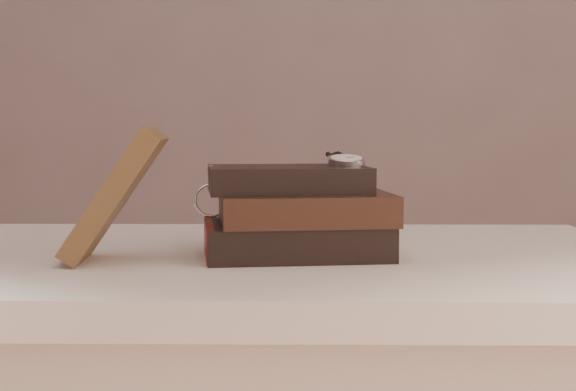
{
  "coord_description": "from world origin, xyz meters",
  "views": [
    {
      "loc": [
        0.06,
        -0.71,
        0.91
      ],
      "look_at": [
        0.05,
        0.32,
        0.82
      ],
      "focal_mm": 52.57,
      "sensor_mm": 36.0,
      "label": 1
    }
  ],
  "objects": [
    {
      "name": "pocket_watch",
      "position": [
        0.12,
        0.32,
        0.87
      ],
      "size": [
        0.05,
        0.15,
        0.02
      ],
      "color": "silver",
      "rests_on": "book_stack"
    },
    {
      "name": "journal",
      "position": [
        -0.15,
        0.28,
        0.83
      ],
      "size": [
        0.13,
        0.12,
        0.16
      ],
      "primitive_type": "cube",
      "rotation": [
        0.0,
        0.6,
        0.07
      ],
      "color": "#432D19",
      "rests_on": "table"
    },
    {
      "name": "table",
      "position": [
        0.0,
        0.35,
        0.66
      ],
      "size": [
        1.0,
        0.6,
        0.75
      ],
      "color": "silver",
      "rests_on": "ground"
    },
    {
      "name": "eyeglasses",
      "position": [
        -0.03,
        0.38,
        0.81
      ],
      "size": [
        0.11,
        0.12,
        0.04
      ],
      "color": "silver",
      "rests_on": "book_stack"
    },
    {
      "name": "book_stack",
      "position": [
        0.06,
        0.32,
        0.8
      ],
      "size": [
        0.24,
        0.18,
        0.11
      ],
      "color": "black",
      "rests_on": "table"
    }
  ]
}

